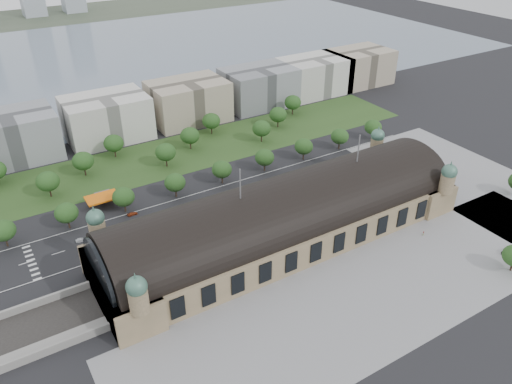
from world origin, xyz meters
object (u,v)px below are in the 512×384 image
petrol_station (103,197)px  pedestrian_0 (423,233)px  traffic_car_6 (361,160)px  parked_car_5 (189,234)px  traffic_car_2 (145,225)px  traffic_car_5 (279,177)px  parked_car_6 (216,221)px  traffic_car_4 (232,203)px  parked_car_2 (145,244)px  bus_mid (288,189)px  parked_car_1 (130,255)px  pedestrian_4 (501,253)px  traffic_car_3 (132,214)px  parked_car_0 (89,267)px  parked_car_3 (180,233)px  bus_east (321,181)px  traffic_car_1 (81,240)px  bus_west (230,207)px  parked_car_4 (130,249)px

petrol_station → pedestrian_0: 139.02m
traffic_car_6 → parked_car_5: bearing=-75.5°
traffic_car_2 → traffic_car_6: 117.91m
traffic_car_5 → parked_car_6: traffic_car_5 is taller
traffic_car_4 → parked_car_2: parked_car_2 is taller
parked_car_2 → bus_mid: bearing=66.1°
traffic_car_2 → parked_car_2: (-4.49, -12.47, 0.01)m
parked_car_1 → pedestrian_4: bearing=19.2°
parked_car_5 → pedestrian_4: size_ratio=3.00×
traffic_car_3 → parked_car_0: bearing=131.9°
parked_car_0 → parked_car_3: (37.62, 2.60, -0.01)m
bus_east → pedestrian_4: (25.35, -79.39, -1.07)m
petrol_station → bus_mid: bearing=-25.1°
petrol_station → pedestrian_4: petrol_station is taller
traffic_car_1 → traffic_car_4: size_ratio=1.12×
parked_car_0 → traffic_car_3: bearing=113.2°
traffic_car_3 → pedestrian_4: bearing=-135.8°
traffic_car_2 → traffic_car_4: bearing=84.3°
traffic_car_5 → parked_car_3: bearing=107.8°
parked_car_5 → pedestrian_0: bearing=35.0°
traffic_car_2 → pedestrian_4: (110.15, -89.86, 0.02)m
traffic_car_4 → parked_car_2: (-44.05, -9.00, 0.15)m
traffic_car_4 → pedestrian_0: (54.97, -61.64, 0.28)m
parked_car_0 → pedestrian_4: size_ratio=2.65×
parked_car_5 → parked_car_0: bearing=-113.8°
petrol_station → traffic_car_5: (79.75, -22.59, -2.31)m
traffic_car_4 → parked_car_6: size_ratio=0.87×
parked_car_2 → bus_mid: 71.97m
traffic_car_3 → traffic_car_5: traffic_car_5 is taller
bus_west → traffic_car_5: bearing=-69.1°
bus_west → petrol_station: bearing=52.7°
parked_car_5 → bus_west: (23.35, 7.78, 0.80)m
traffic_car_5 → parked_car_6: (-43.85, -17.70, -0.00)m
bus_west → bus_mid: bus_mid is taller
parked_car_2 → pedestrian_4: size_ratio=3.41×
traffic_car_4 → parked_car_0: bearing=-80.2°
petrol_station → traffic_car_5: size_ratio=3.59×
traffic_car_1 → pedestrian_4: size_ratio=2.65×
parked_car_4 → parked_car_0: bearing=-116.4°
traffic_car_2 → parked_car_3: (10.44, -12.47, -0.09)m
parked_car_1 → parked_car_6: size_ratio=1.27×
traffic_car_2 → parked_car_1: traffic_car_2 is taller
petrol_station → traffic_car_3: petrol_station is taller
pedestrian_0 → pedestrian_4: size_ratio=1.15×
traffic_car_4 → parked_car_5: parked_car_5 is taller
traffic_car_5 → parked_car_3: 63.00m
pedestrian_4 → parked_car_5: bearing=-108.5°
parked_car_2 → bus_east: bus_east is taller
traffic_car_5 → parked_car_1: size_ratio=0.69×
traffic_car_6 → parked_car_1: (-130.02, -14.71, 0.02)m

